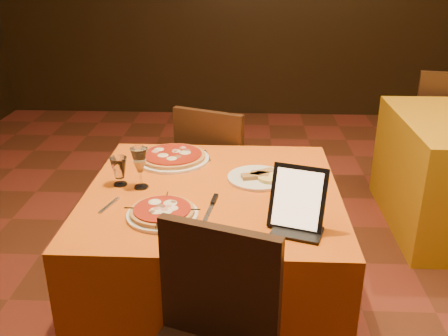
{
  "coord_description": "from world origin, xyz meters",
  "views": [
    {
      "loc": [
        -0.24,
        -2.12,
        1.69
      ],
      "look_at": [
        -0.34,
        -0.16,
        0.86
      ],
      "focal_mm": 40.0,
      "sensor_mm": 36.0,
      "label": 1
    }
  ],
  "objects_px": {
    "chair_side_far": "(437,124)",
    "pizza_near": "(162,213)",
    "chair_main_far": "(222,174)",
    "wine_glass": "(140,168)",
    "main_table": "(214,261)",
    "tablet": "(298,198)",
    "water_glass": "(119,171)",
    "pizza_far": "(173,157)"
  },
  "relations": [
    {
      "from": "main_table",
      "to": "tablet",
      "type": "bearing_deg",
      "value": -42.97
    },
    {
      "from": "wine_glass",
      "to": "tablet",
      "type": "bearing_deg",
      "value": -25.68
    },
    {
      "from": "chair_side_far",
      "to": "wine_glass",
      "type": "height_order",
      "value": "wine_glass"
    },
    {
      "from": "main_table",
      "to": "pizza_near",
      "type": "bearing_deg",
      "value": -125.07
    },
    {
      "from": "chair_main_far",
      "to": "pizza_far",
      "type": "distance_m",
      "value": 0.63
    },
    {
      "from": "chair_side_far",
      "to": "main_table",
      "type": "bearing_deg",
      "value": 60.31
    },
    {
      "from": "pizza_near",
      "to": "wine_glass",
      "type": "xyz_separation_m",
      "value": [
        -0.14,
        0.26,
        0.08
      ]
    },
    {
      "from": "chair_side_far",
      "to": "pizza_near",
      "type": "relative_size",
      "value": 3.23
    },
    {
      "from": "pizza_far",
      "to": "wine_glass",
      "type": "height_order",
      "value": "wine_glass"
    },
    {
      "from": "main_table",
      "to": "tablet",
      "type": "xyz_separation_m",
      "value": [
        0.34,
        -0.31,
        0.49
      ]
    },
    {
      "from": "chair_main_far",
      "to": "chair_side_far",
      "type": "xyz_separation_m",
      "value": [
        1.67,
        1.08,
        0.0
      ]
    },
    {
      "from": "chair_side_far",
      "to": "pizza_near",
      "type": "bearing_deg",
      "value": 60.98
    },
    {
      "from": "chair_main_far",
      "to": "wine_glass",
      "type": "height_order",
      "value": "wine_glass"
    },
    {
      "from": "main_table",
      "to": "wine_glass",
      "type": "height_order",
      "value": "wine_glass"
    },
    {
      "from": "chair_main_far",
      "to": "tablet",
      "type": "height_order",
      "value": "tablet"
    },
    {
      "from": "chair_side_far",
      "to": "tablet",
      "type": "xyz_separation_m",
      "value": [
        -1.33,
        -2.23,
        0.41
      ]
    },
    {
      "from": "pizza_near",
      "to": "water_glass",
      "type": "distance_m",
      "value": 0.37
    },
    {
      "from": "chair_main_far",
      "to": "tablet",
      "type": "xyz_separation_m",
      "value": [
        0.34,
        -1.14,
        0.41
      ]
    },
    {
      "from": "chair_side_far",
      "to": "tablet",
      "type": "distance_m",
      "value": 2.63
    },
    {
      "from": "chair_main_far",
      "to": "water_glass",
      "type": "distance_m",
      "value": 0.98
    },
    {
      "from": "water_glass",
      "to": "tablet",
      "type": "relative_size",
      "value": 0.53
    },
    {
      "from": "main_table",
      "to": "chair_side_far",
      "type": "bearing_deg",
      "value": 48.87
    },
    {
      "from": "chair_side_far",
      "to": "water_glass",
      "type": "relative_size",
      "value": 7.0
    },
    {
      "from": "chair_side_far",
      "to": "pizza_near",
      "type": "height_order",
      "value": "chair_side_far"
    },
    {
      "from": "pizza_far",
      "to": "wine_glass",
      "type": "xyz_separation_m",
      "value": [
        -0.09,
        -0.33,
        0.08
      ]
    },
    {
      "from": "chair_main_far",
      "to": "wine_glass",
      "type": "xyz_separation_m",
      "value": [
        -0.32,
        -0.83,
        0.39
      ]
    },
    {
      "from": "chair_main_far",
      "to": "pizza_near",
      "type": "xyz_separation_m",
      "value": [
        -0.18,
        -1.09,
        0.31
      ]
    },
    {
      "from": "main_table",
      "to": "water_glass",
      "type": "bearing_deg",
      "value": 176.54
    },
    {
      "from": "chair_main_far",
      "to": "main_table",
      "type": "bearing_deg",
      "value": 112.21
    },
    {
      "from": "chair_side_far",
      "to": "water_glass",
      "type": "bearing_deg",
      "value": 53.57
    },
    {
      "from": "chair_main_far",
      "to": "tablet",
      "type": "distance_m",
      "value": 1.26
    },
    {
      "from": "chair_side_far",
      "to": "pizza_near",
      "type": "xyz_separation_m",
      "value": [
        -1.85,
        -2.17,
        0.31
      ]
    },
    {
      "from": "wine_glass",
      "to": "tablet",
      "type": "relative_size",
      "value": 0.78
    },
    {
      "from": "main_table",
      "to": "chair_main_far",
      "type": "relative_size",
      "value": 1.21
    },
    {
      "from": "pizza_near",
      "to": "pizza_far",
      "type": "distance_m",
      "value": 0.59
    },
    {
      "from": "main_table",
      "to": "chair_side_far",
      "type": "distance_m",
      "value": 2.54
    },
    {
      "from": "main_table",
      "to": "pizza_far",
      "type": "height_order",
      "value": "pizza_far"
    },
    {
      "from": "pizza_near",
      "to": "water_glass",
      "type": "relative_size",
      "value": 2.17
    },
    {
      "from": "pizza_near",
      "to": "tablet",
      "type": "relative_size",
      "value": 1.16
    },
    {
      "from": "pizza_near",
      "to": "pizza_far",
      "type": "relative_size",
      "value": 0.77
    },
    {
      "from": "wine_glass",
      "to": "pizza_far",
      "type": "bearing_deg",
      "value": 74.07
    },
    {
      "from": "chair_side_far",
      "to": "pizza_far",
      "type": "xyz_separation_m",
      "value": [
        -1.9,
        -1.59,
        0.31
      ]
    }
  ]
}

